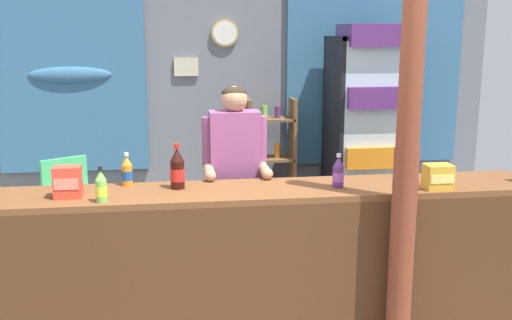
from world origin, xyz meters
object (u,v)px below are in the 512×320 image
bottle_shelf_rack (271,163)px  soda_bottle_grape_soda (338,173)px  soda_bottle_cola (177,170)px  soda_bottle_lime_soda (101,187)px  timber_post (407,157)px  drink_fridge (367,121)px  snack_box_crackers (68,182)px  snack_box_choco_powder (438,177)px  stall_counter (243,248)px  plastic_lawn_chair (72,201)px  soda_bottle_orange_soda (127,172)px  shopkeeper (235,167)px

bottle_shelf_rack → soda_bottle_grape_soda: (0.12, -2.02, 0.37)m
soda_bottle_cola → soda_bottle_lime_soda: bearing=-150.3°
bottle_shelf_rack → timber_post: bearing=-79.5°
drink_fridge → soda_bottle_lime_soda: bearing=-139.2°
soda_bottle_cola → soda_bottle_grape_soda: soda_bottle_cola is taller
snack_box_crackers → snack_box_choco_powder: bearing=-2.9°
stall_counter → soda_bottle_lime_soda: bearing=-175.5°
soda_bottle_cola → plastic_lawn_chair: bearing=122.5°
soda_bottle_orange_soda → snack_box_choco_powder: soda_bottle_orange_soda is taller
drink_fridge → shopkeeper: (-1.42, -1.30, -0.12)m
soda_bottle_orange_soda → snack_box_choco_powder: (2.00, -0.36, -0.01)m
stall_counter → soda_bottle_lime_soda: 0.97m
plastic_lawn_chair → snack_box_choco_powder: bearing=-33.2°
drink_fridge → soda_bottle_grape_soda: drink_fridge is taller
stall_counter → soda_bottle_cola: bearing=154.7°
soda_bottle_cola → soda_bottle_grape_soda: 1.05m
stall_counter → snack_box_crackers: snack_box_crackers is taller
soda_bottle_grape_soda → plastic_lawn_chair: bearing=141.4°
soda_bottle_grape_soda → snack_box_choco_powder: soda_bottle_grape_soda is taller
bottle_shelf_rack → soda_bottle_grape_soda: size_ratio=5.87×
soda_bottle_orange_soda → snack_box_choco_powder: 2.03m
timber_post → soda_bottle_orange_soda: (-1.69, 0.58, -0.17)m
plastic_lawn_chair → soda_bottle_cola: bearing=-57.5°
soda_bottle_lime_soda → plastic_lawn_chair: bearing=105.5°
bottle_shelf_rack → shopkeeper: bearing=-108.9°
timber_post → soda_bottle_lime_soda: 1.84m
soda_bottle_cola → snack_box_crackers: (-0.67, -0.12, -0.03)m
stall_counter → drink_fridge: (1.43, 1.91, 0.52)m
soda_bottle_orange_soda → stall_counter: bearing=-23.2°
soda_bottle_orange_soda → soda_bottle_lime_soda: bearing=-108.0°
plastic_lawn_chair → timber_post: bearing=-39.9°
stall_counter → soda_bottle_orange_soda: soda_bottle_orange_soda is taller
soda_bottle_orange_soda → bottle_shelf_rack: bearing=54.9°
soda_bottle_lime_soda → snack_box_choco_powder: 2.12m
stall_counter → snack_box_choco_powder: 1.34m
soda_bottle_grape_soda → soda_bottle_lime_soda: soda_bottle_grape_soda is taller
plastic_lawn_chair → soda_bottle_lime_soda: size_ratio=3.95×
soda_bottle_cola → snack_box_crackers: bearing=-169.5°
plastic_lawn_chair → soda_bottle_grape_soda: 2.59m
stall_counter → snack_box_choco_powder: size_ratio=23.30×
timber_post → drink_fridge: timber_post is taller
soda_bottle_cola → snack_box_crackers: 0.68m
drink_fridge → snack_box_choco_powder: (-0.17, -1.96, -0.07)m
stall_counter → soda_bottle_cola: (-0.40, 0.19, 0.49)m
plastic_lawn_chair → shopkeeper: (1.35, -1.04, 0.50)m
bottle_shelf_rack → snack_box_crackers: size_ratio=6.76×
timber_post → soda_bottle_cola: timber_post is taller
plastic_lawn_chair → soda_bottle_cola: (0.93, -1.46, 0.59)m
bottle_shelf_rack → soda_bottle_cola: bottle_shelf_rack is taller
soda_bottle_cola → shopkeeper: bearing=45.4°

